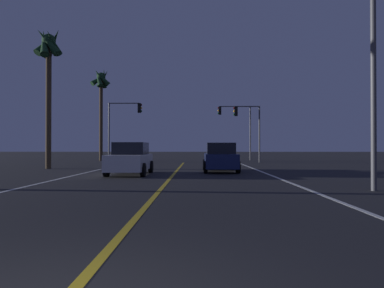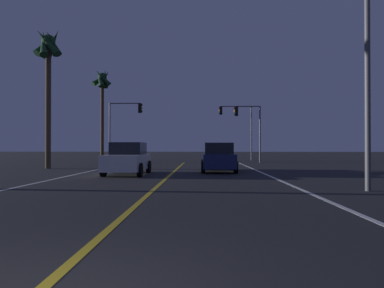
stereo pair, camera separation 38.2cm
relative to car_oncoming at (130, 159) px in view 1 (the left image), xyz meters
name	(u,v)px [view 1 (the left image)]	position (x,y,z in m)	size (l,w,h in m)	color
lane_edge_right	(290,182)	(7.32, -3.93, -0.82)	(0.16, 34.82, 0.01)	silver
lane_edge_left	(45,182)	(-2.77, -3.93, -0.82)	(0.16, 34.82, 0.01)	silver
lane_center_divider	(167,182)	(2.28, -3.93, -0.82)	(0.16, 34.82, 0.01)	gold
car_oncoming	(130,159)	(0.00, 0.00, 0.00)	(2.02, 4.30, 1.70)	black
car_lead_same_lane	(220,158)	(4.90, 2.21, 0.00)	(2.02, 4.30, 1.70)	black
traffic_light_near_right	(247,121)	(8.20, 13.98, 3.10)	(2.52, 0.36, 5.31)	#4C4C51
traffic_light_near_left	(125,118)	(-3.33, 13.98, 3.36)	(3.21, 0.36, 5.64)	#4C4C51
traffic_light_far_right	(235,120)	(7.70, 19.48, 3.61)	(3.66, 0.36, 5.97)	#4C4C51
street_lamp_right_near	(360,48)	(8.97, -6.52, 3.93)	(1.95, 0.44, 7.44)	#4C4C51
palm_tree_left_mid	(49,56)	(-6.45, 4.66, 6.73)	(1.97, 2.07, 9.57)	#473826
palm_tree_left_far	(101,87)	(-6.57, 17.58, 6.93)	(2.22, 2.13, 9.75)	#473826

